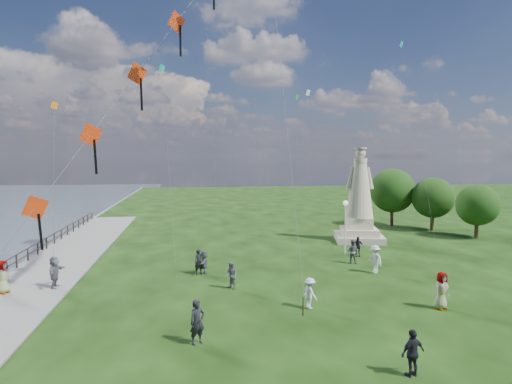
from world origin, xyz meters
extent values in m
cube|color=slate|center=(-14.00, 8.00, 0.05)|extent=(5.00, 60.00, 0.10)
cylinder|color=black|center=(-16.30, 12.00, 0.50)|extent=(0.11, 0.11, 1.00)
cylinder|color=black|center=(-16.30, 14.00, 0.50)|extent=(0.11, 0.11, 1.00)
cylinder|color=black|center=(-16.30, 16.00, 0.50)|extent=(0.11, 0.11, 1.00)
cylinder|color=black|center=(-16.30, 18.00, 0.50)|extent=(0.11, 0.11, 1.00)
cylinder|color=black|center=(-16.30, 20.00, 0.50)|extent=(0.11, 0.11, 1.00)
cylinder|color=black|center=(-16.30, 22.00, 0.50)|extent=(0.11, 0.11, 1.00)
cylinder|color=black|center=(-16.30, 24.00, 0.50)|extent=(0.11, 0.11, 1.00)
cylinder|color=black|center=(-16.30, 26.00, 0.50)|extent=(0.11, 0.11, 1.00)
cylinder|color=black|center=(-16.30, 28.00, 0.50)|extent=(0.11, 0.11, 1.00)
cylinder|color=black|center=(-16.30, 30.00, 0.50)|extent=(0.11, 0.11, 1.00)
cylinder|color=black|center=(-16.30, 32.00, 0.50)|extent=(0.11, 0.11, 1.00)
cylinder|color=black|center=(-16.30, 34.00, 0.50)|extent=(0.11, 0.11, 1.00)
cylinder|color=black|center=(-16.30, 36.00, 0.50)|extent=(0.11, 0.11, 1.00)
cube|color=beige|center=(10.09, 19.75, 0.29)|extent=(4.95, 4.95, 0.58)
cube|color=beige|center=(10.09, 19.75, 0.87)|extent=(3.77, 3.77, 0.58)
cube|color=beige|center=(10.09, 19.75, 1.65)|extent=(2.59, 2.59, 0.97)
cylinder|color=beige|center=(10.09, 19.75, 7.19)|extent=(1.41, 1.41, 0.39)
sphere|color=beige|center=(10.09, 19.75, 7.79)|extent=(0.89, 0.89, 0.89)
cylinder|color=beige|center=(10.09, 19.75, 8.26)|extent=(1.07, 1.07, 0.10)
cylinder|color=silver|center=(7.00, 14.97, 1.93)|extent=(0.12, 0.12, 3.86)
sphere|color=white|center=(7.00, 14.97, 3.98)|extent=(0.39, 0.39, 0.39)
cylinder|color=#382314|center=(19.59, 23.85, 1.04)|extent=(0.36, 0.36, 2.07)
sphere|color=#1B3A0F|center=(19.59, 23.85, 3.37)|extent=(4.15, 4.15, 4.15)
cylinder|color=#382314|center=(21.35, 19.40, 0.95)|extent=(0.36, 0.36, 1.90)
sphere|color=#1B3A0F|center=(21.35, 19.40, 3.09)|extent=(3.81, 3.81, 3.81)
cylinder|color=#382314|center=(16.81, 27.09, 1.19)|extent=(0.36, 0.36, 2.38)
sphere|color=#1B3A0F|center=(16.81, 27.09, 3.87)|extent=(4.76, 4.76, 4.76)
imported|color=black|center=(-4.50, 0.67, 0.90)|extent=(0.79, 0.70, 1.81)
imported|color=#595960|center=(-2.49, 7.56, 0.79)|extent=(0.79, 0.90, 1.58)
imported|color=silver|center=(1.09, 3.94, 0.77)|extent=(0.86, 1.11, 1.54)
imported|color=black|center=(2.77, -3.00, 0.83)|extent=(1.07, 0.75, 1.65)
imported|color=#595960|center=(7.49, 2.86, 0.93)|extent=(1.04, 0.81, 1.86)
imported|color=#595960|center=(-12.40, 9.05, 0.90)|extent=(0.91, 1.74, 1.80)
imported|color=black|center=(-4.25, 10.93, 0.82)|extent=(0.69, 0.56, 1.64)
imported|color=#595960|center=(6.54, 12.22, 0.84)|extent=(0.96, 0.90, 1.69)
imported|color=silver|center=(7.02, 9.56, 0.91)|extent=(0.96, 1.31, 1.82)
imported|color=black|center=(7.70, 14.13, 0.76)|extent=(0.95, 0.60, 1.51)
imported|color=#595960|center=(-14.86, 8.40, 0.91)|extent=(0.78, 1.01, 1.82)
imported|color=#595960|center=(-3.91, 10.92, 0.76)|extent=(0.71, 1.45, 1.52)
cube|color=red|center=(-10.70, 1.52, 5.54)|extent=(0.87, 0.64, 1.03)
cube|color=black|center=(-10.52, 1.42, 4.59)|extent=(0.10, 0.28, 1.48)
cube|color=red|center=(-8.90, 3.14, 8.46)|extent=(0.87, 0.64, 1.03)
cube|color=black|center=(-8.72, 3.04, 7.51)|extent=(0.10, 0.28, 1.48)
cube|color=red|center=(-7.10, 4.76, 11.38)|extent=(0.87, 0.64, 1.03)
cube|color=black|center=(-6.92, 4.66, 10.43)|extent=(0.10, 0.28, 1.48)
cube|color=red|center=(-5.30, 6.38, 14.30)|extent=(0.87, 0.64, 1.03)
cube|color=black|center=(-5.12, 6.28, 13.35)|extent=(0.10, 0.28, 1.48)
cylinder|color=black|center=(0.50, 3.00, 0.45)|extent=(0.06, 0.06, 0.90)
cube|color=teal|center=(-6.81, 18.11, 14.33)|extent=(0.51, 0.39, 0.57)
cylinder|color=#595959|center=(-6.31, 15.61, 7.19)|extent=(1.02, 5.02, 14.28)
cube|color=silver|center=(5.51, 20.61, 13.10)|extent=(0.51, 0.39, 0.57)
cylinder|color=#595959|center=(6.01, 18.11, 6.57)|extent=(1.02, 5.02, 13.05)
cylinder|color=#595959|center=(-2.63, 26.99, 12.45)|extent=(1.02, 5.02, 24.80)
cube|color=#1A9142|center=(6.62, 29.03, 13.87)|extent=(0.51, 0.39, 0.57)
cylinder|color=#595959|center=(7.12, 26.53, 6.96)|extent=(1.02, 5.02, 13.83)
cube|color=orange|center=(-14.99, 18.96, 11.45)|extent=(0.51, 0.39, 0.57)
cylinder|color=#595959|center=(-14.49, 16.46, 5.75)|extent=(1.02, 5.02, 11.40)
cylinder|color=#595959|center=(1.07, 23.74, 16.50)|extent=(1.02, 5.02, 32.91)
cube|color=teal|center=(13.98, 20.44, 17.51)|extent=(0.51, 0.39, 0.57)
cylinder|color=#595959|center=(14.48, 17.94, 8.78)|extent=(1.02, 5.02, 17.47)
camera|label=1|loc=(-4.65, -16.15, 7.53)|focal=30.00mm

